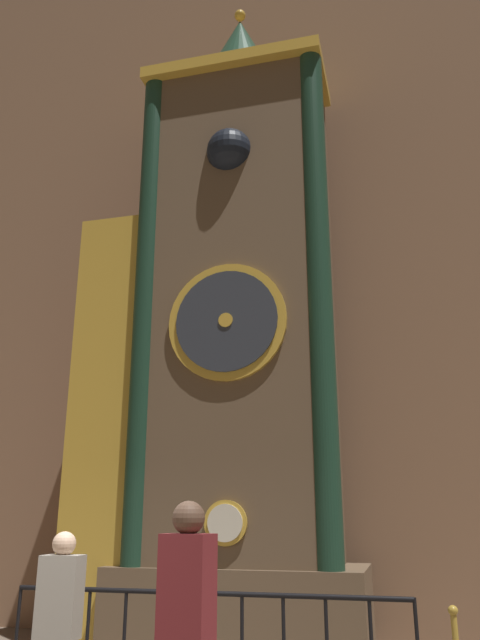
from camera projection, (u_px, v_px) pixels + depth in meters
name	position (u px, v px, depth m)	size (l,w,h in m)	color
cathedral_back_wall	(229.00, 234.00, 11.43)	(24.00, 0.32, 13.36)	#846047
clock_tower	(219.00, 337.00, 9.40)	(4.15, 1.80, 10.38)	brown
visitor_near	(59.00, 614.00, 5.17)	(0.36, 0.25, 1.62)	#58554F
visitor_far	(186.00, 616.00, 4.08)	(0.37, 0.28, 1.85)	#461518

